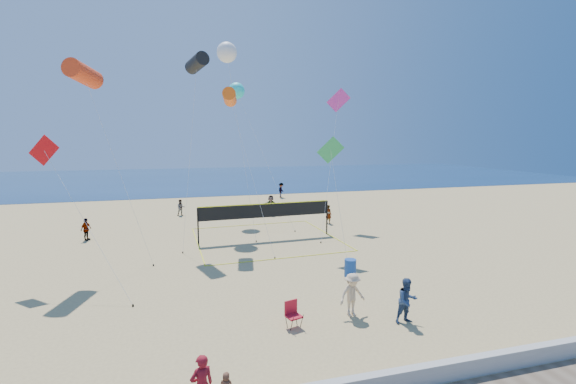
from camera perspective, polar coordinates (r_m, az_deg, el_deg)
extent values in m
plane|color=tan|center=(14.64, 1.29, -21.96)|extent=(120.00, 120.00, 0.00)
cube|color=navy|center=(74.61, -12.43, 2.09)|extent=(140.00, 50.00, 0.03)
imported|color=navy|center=(16.55, 17.23, -15.13)|extent=(0.91, 0.73, 1.83)
imported|color=#CFB08A|center=(16.64, 9.49, -14.77)|extent=(1.27, 0.86, 1.81)
imported|color=gray|center=(31.49, -27.75, -4.92)|extent=(0.80, 1.02, 1.62)
imported|color=gray|center=(37.04, -2.56, -1.97)|extent=(1.87, 1.10, 1.92)
imported|color=gray|center=(33.57, 6.01, -3.29)|extent=(0.66, 0.71, 1.63)
imported|color=gray|center=(38.19, -15.59, -2.25)|extent=(0.81, 0.66, 1.54)
imported|color=gray|center=(48.02, -1.02, 0.26)|extent=(1.24, 1.38, 1.86)
cube|color=#B51424|center=(15.67, 0.88, -17.96)|extent=(0.68, 0.64, 0.06)
cube|color=#B51424|center=(15.71, 0.43, -16.66)|extent=(0.55, 0.20, 0.56)
cylinder|color=black|center=(15.50, 0.56, -19.10)|extent=(0.10, 0.28, 0.72)
cylinder|color=black|center=(15.81, -0.26, -18.53)|extent=(0.10, 0.28, 0.72)
cylinder|color=black|center=(15.71, 2.02, -18.71)|extent=(0.10, 0.28, 0.72)
cylinder|color=black|center=(16.02, 1.18, -18.16)|extent=(0.10, 0.28, 0.72)
cylinder|color=#164294|center=(21.13, 9.21, -11.05)|extent=(0.77, 0.77, 0.94)
cylinder|color=black|center=(27.41, -13.19, -4.97)|extent=(0.10, 0.10, 2.59)
cylinder|color=black|center=(29.78, 5.77, -3.78)|extent=(0.10, 0.10, 2.59)
cube|color=black|center=(28.05, -3.31, -2.79)|extent=(9.69, 0.49, 0.97)
cube|color=#F9FF1A|center=(27.96, -3.32, -1.75)|extent=(9.69, 0.50, 0.06)
cube|color=#F9FF1A|center=(24.04, -0.28, -9.75)|extent=(9.89, 0.53, 0.02)
cube|color=#F9FF1A|center=(33.09, -5.44, -4.87)|extent=(9.89, 0.53, 0.02)
cylinder|color=red|center=(24.85, -28.06, 15.17)|extent=(1.73, 2.68, 1.36)
cylinder|color=silver|center=(23.72, -23.72, 2.74)|extent=(3.28, 1.35, 10.78)
cylinder|color=black|center=(23.92, -19.31, -10.19)|extent=(0.08, 0.08, 0.10)
cylinder|color=black|center=(27.97, -13.34, 18.10)|extent=(1.62, 2.43, 1.23)
cylinder|color=silver|center=(26.21, -14.31, 5.26)|extent=(1.39, 2.62, 12.31)
cylinder|color=black|center=(25.91, -15.33, -8.63)|extent=(0.08, 0.08, 0.10)
cylinder|color=#FF6012|center=(27.27, -8.63, 13.73)|extent=(1.23, 2.25, 1.16)
cylinder|color=silver|center=(25.03, -5.49, 2.78)|extent=(2.02, 4.73, 10.07)
cylinder|color=black|center=(23.94, -1.96, -9.72)|extent=(0.08, 0.08, 0.10)
cube|color=red|center=(23.34, -32.43, 5.23)|extent=(1.57, 0.47, 1.61)
cylinder|color=silver|center=(20.66, -27.85, -3.95)|extent=(4.50, 5.11, 6.67)
cylinder|color=black|center=(18.82, -21.98, -15.32)|extent=(0.08, 0.08, 0.10)
cube|color=green|center=(24.28, 6.32, 6.20)|extent=(1.53, 0.88, 1.72)
cylinder|color=silver|center=(23.43, 7.53, -1.93)|extent=(0.16, 2.62, 6.55)
cylinder|color=black|center=(23.09, 8.83, -10.49)|extent=(0.08, 0.08, 0.10)
cube|color=#DA34A7|center=(33.97, 7.49, 13.34)|extent=(1.93, 0.73, 2.02)
cylinder|color=silver|center=(30.21, 6.32, 4.07)|extent=(3.82, 6.39, 10.52)
cylinder|color=black|center=(27.45, 4.89, -7.44)|extent=(0.08, 0.08, 0.10)
sphere|color=white|center=(33.21, -9.05, 19.75)|extent=(1.69, 1.69, 1.62)
cylinder|color=silver|center=(29.62, -7.02, 7.48)|extent=(1.15, 5.95, 14.13)
cylinder|color=black|center=(27.75, -4.72, -7.27)|extent=(0.08, 0.08, 0.10)
sphere|color=#24E4E2|center=(36.23, -7.65, 14.64)|extent=(1.78, 1.78, 1.48)
cylinder|color=silver|center=(32.79, -3.61, 5.30)|extent=(3.48, 7.14, 11.56)
cylinder|color=black|center=(30.59, 1.05, -5.81)|extent=(0.08, 0.08, 0.10)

